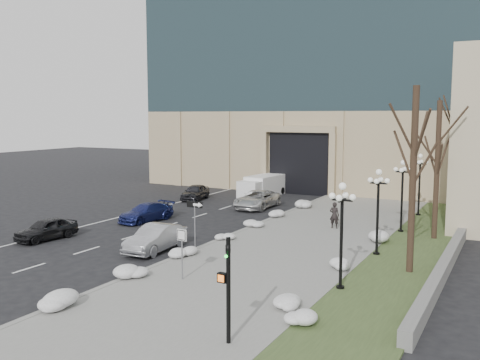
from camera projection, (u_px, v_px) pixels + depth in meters
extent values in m
plane|color=black|center=(100.00, 301.00, 21.96)|extent=(160.00, 160.00, 0.00)
cube|color=gray|center=(304.00, 240.00, 32.61)|extent=(9.00, 40.00, 0.12)
cube|color=gray|center=(239.00, 232.00, 34.70)|extent=(0.30, 40.00, 0.14)
cube|color=#374824|center=(414.00, 253.00, 29.59)|extent=(4.00, 40.00, 0.10)
cube|color=slate|center=(457.00, 244.00, 30.38)|extent=(0.50, 30.00, 0.70)
cube|color=tan|center=(349.00, 148.00, 59.26)|extent=(40.00, 20.00, 8.00)
cube|color=black|center=(303.00, 163.00, 52.41)|extent=(6.00, 2.50, 6.00)
cube|color=tan|center=(298.00, 129.00, 50.79)|extent=(7.50, 0.60, 0.60)
cube|color=tan|center=(264.00, 162.00, 52.81)|extent=(0.60, 0.60, 6.00)
cube|color=tan|center=(332.00, 165.00, 49.56)|extent=(0.60, 0.60, 6.00)
imported|color=black|center=(46.00, 229.00, 32.81)|extent=(2.05, 4.10, 1.34)
imported|color=#9E9FA5|center=(156.00, 238.00, 30.04)|extent=(1.81, 4.57, 1.48)
imported|color=navy|center=(146.00, 212.00, 38.52)|extent=(2.53, 4.70, 1.29)
imported|color=silver|center=(257.00, 199.00, 43.96)|extent=(2.54, 5.31, 1.46)
imported|color=#2C2D31|center=(195.00, 192.00, 48.38)|extent=(2.43, 4.32, 1.39)
imported|color=black|center=(334.00, 215.00, 35.57)|extent=(0.66, 0.45, 1.76)
cube|color=white|center=(266.00, 185.00, 51.13)|extent=(2.51, 4.97, 1.92)
cube|color=white|center=(250.00, 190.00, 48.73)|extent=(2.14, 1.70, 1.54)
cylinder|color=black|center=(242.00, 194.00, 49.47)|extent=(0.30, 0.69, 0.67)
cylinder|color=black|center=(260.00, 196.00, 48.44)|extent=(0.30, 0.69, 0.67)
cylinder|color=black|center=(265.00, 189.00, 52.92)|extent=(0.30, 0.69, 0.67)
cylinder|color=black|center=(282.00, 191.00, 51.89)|extent=(0.30, 0.69, 0.67)
cylinder|color=slate|center=(195.00, 227.00, 29.77)|extent=(0.06, 0.06, 2.80)
cube|color=black|center=(195.00, 205.00, 29.61)|extent=(1.02, 0.07, 0.34)
cube|color=white|center=(197.00, 205.00, 29.51)|extent=(0.48, 0.02, 0.13)
cone|color=white|center=(201.00, 205.00, 29.37)|extent=(0.24, 0.29, 0.28)
cylinder|color=slate|center=(182.00, 256.00, 24.44)|extent=(0.07, 0.07, 2.41)
cube|color=white|center=(182.00, 235.00, 24.32)|extent=(0.53, 0.09, 0.53)
cube|color=black|center=(181.00, 235.00, 24.30)|extent=(0.46, 0.05, 0.46)
cube|color=white|center=(181.00, 235.00, 24.29)|extent=(0.39, 0.05, 0.39)
cylinder|color=black|center=(228.00, 292.00, 17.49)|extent=(0.15, 0.15, 3.69)
cylinder|color=black|center=(229.00, 345.00, 17.71)|extent=(0.46, 0.46, 0.09)
imported|color=black|center=(228.00, 257.00, 17.34)|extent=(0.19, 0.84, 0.17)
sphere|color=#19E533|center=(226.00, 256.00, 17.22)|extent=(0.11, 0.11, 0.11)
cube|color=black|center=(222.00, 278.00, 17.55)|extent=(0.33, 0.21, 0.32)
cube|color=orange|center=(221.00, 278.00, 17.47)|extent=(0.23, 0.03, 0.23)
ellipsoid|color=white|center=(57.00, 306.00, 20.57)|extent=(1.10, 1.60, 0.36)
ellipsoid|color=white|center=(136.00, 274.00, 24.81)|extent=(1.10, 1.60, 0.36)
ellipsoid|color=white|center=(182.00, 253.00, 28.57)|extent=(1.10, 1.60, 0.36)
ellipsoid|color=white|center=(227.00, 237.00, 32.34)|extent=(1.10, 1.60, 0.36)
ellipsoid|color=white|center=(254.00, 224.00, 36.10)|extent=(1.10, 1.60, 0.36)
ellipsoid|color=white|center=(278.00, 214.00, 39.87)|extent=(1.10, 1.60, 0.36)
ellipsoid|color=white|center=(302.00, 205.00, 43.78)|extent=(1.10, 1.60, 0.36)
ellipsoid|color=white|center=(295.00, 305.00, 20.73)|extent=(1.10, 1.60, 0.36)
ellipsoid|color=white|center=(347.00, 265.00, 26.32)|extent=(1.10, 1.60, 0.36)
ellipsoid|color=white|center=(376.00, 238.00, 32.04)|extent=(1.10, 1.60, 0.36)
ellipsoid|color=white|center=(298.00, 315.00, 19.62)|extent=(1.10, 1.60, 0.36)
cylinder|color=black|center=(340.00, 288.00, 23.36)|extent=(0.36, 0.36, 0.20)
cylinder|color=black|center=(341.00, 246.00, 23.13)|extent=(0.14, 0.14, 4.00)
cylinder|color=black|center=(342.00, 200.00, 22.89)|extent=(0.10, 0.90, 0.10)
cylinder|color=black|center=(342.00, 200.00, 22.89)|extent=(0.90, 0.10, 0.10)
sphere|color=white|center=(343.00, 186.00, 22.82)|extent=(0.32, 0.32, 0.32)
sphere|color=white|center=(353.00, 197.00, 22.66)|extent=(0.28, 0.28, 0.28)
sphere|color=white|center=(332.00, 196.00, 23.08)|extent=(0.28, 0.28, 0.28)
sphere|color=white|center=(345.00, 195.00, 23.27)|extent=(0.28, 0.28, 0.28)
sphere|color=white|center=(339.00, 198.00, 22.48)|extent=(0.28, 0.28, 0.28)
cylinder|color=black|center=(376.00, 254.00, 29.06)|extent=(0.36, 0.36, 0.20)
cylinder|color=black|center=(377.00, 220.00, 28.83)|extent=(0.14, 0.14, 4.00)
cylinder|color=black|center=(379.00, 183.00, 28.59)|extent=(0.10, 0.90, 0.10)
cylinder|color=black|center=(379.00, 183.00, 28.59)|extent=(0.90, 0.10, 0.10)
sphere|color=white|center=(379.00, 172.00, 28.52)|extent=(0.32, 0.32, 0.32)
sphere|color=white|center=(387.00, 181.00, 28.36)|extent=(0.28, 0.28, 0.28)
sphere|color=white|center=(370.00, 180.00, 28.78)|extent=(0.28, 0.28, 0.28)
sphere|color=white|center=(381.00, 180.00, 28.97)|extent=(0.28, 0.28, 0.28)
sphere|color=white|center=(377.00, 181.00, 28.18)|extent=(0.28, 0.28, 0.28)
cylinder|color=black|center=(401.00, 231.00, 34.76)|extent=(0.36, 0.36, 0.20)
cylinder|color=black|center=(402.00, 203.00, 34.53)|extent=(0.14, 0.14, 4.00)
cylinder|color=black|center=(403.00, 172.00, 34.29)|extent=(0.10, 0.90, 0.10)
cylinder|color=black|center=(403.00, 172.00, 34.29)|extent=(0.90, 0.10, 0.10)
sphere|color=white|center=(403.00, 163.00, 34.22)|extent=(0.32, 0.32, 0.32)
sphere|color=white|center=(410.00, 170.00, 34.07)|extent=(0.28, 0.28, 0.28)
sphere|color=white|center=(396.00, 169.00, 34.48)|extent=(0.28, 0.28, 0.28)
sphere|color=white|center=(404.00, 169.00, 34.67)|extent=(0.28, 0.28, 0.28)
sphere|color=white|center=(402.00, 170.00, 33.88)|extent=(0.28, 0.28, 0.28)
cylinder|color=black|center=(418.00, 215.00, 40.46)|extent=(0.36, 0.36, 0.20)
cylinder|color=black|center=(419.00, 190.00, 40.24)|extent=(0.14, 0.14, 4.00)
cylinder|color=black|center=(420.00, 164.00, 40.00)|extent=(0.10, 0.90, 0.10)
cylinder|color=black|center=(420.00, 164.00, 40.00)|extent=(0.90, 0.10, 0.10)
sphere|color=white|center=(421.00, 156.00, 39.92)|extent=(0.32, 0.32, 0.32)
sphere|color=white|center=(427.00, 162.00, 39.77)|extent=(0.28, 0.28, 0.28)
sphere|color=white|center=(414.00, 162.00, 40.19)|extent=(0.28, 0.28, 0.28)
sphere|color=white|center=(421.00, 161.00, 40.37)|extent=(0.28, 0.28, 0.28)
sphere|color=white|center=(419.00, 162.00, 39.58)|extent=(0.28, 0.28, 0.28)
cylinder|color=black|center=(413.00, 181.00, 25.32)|extent=(0.32, 0.32, 9.00)
cylinder|color=black|center=(437.00, 171.00, 32.36)|extent=(0.32, 0.32, 8.50)
cylinder|color=black|center=(453.00, 154.00, 39.32)|extent=(0.32, 0.32, 9.50)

